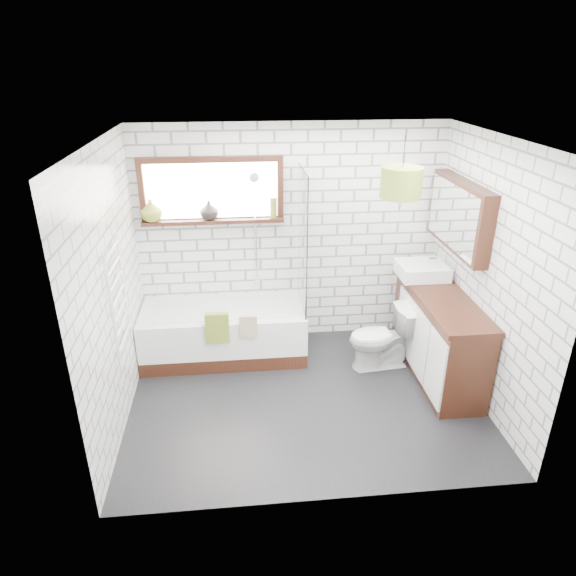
{
  "coord_description": "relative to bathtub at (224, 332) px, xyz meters",
  "views": [
    {
      "loc": [
        -0.6,
        -4.17,
        3.11
      ],
      "look_at": [
        -0.14,
        0.25,
        1.09
      ],
      "focal_mm": 32.0,
      "sensor_mm": 36.0,
      "label": 1
    }
  ],
  "objects": [
    {
      "name": "floor",
      "position": [
        0.8,
        -0.91,
        -0.29
      ],
      "size": [
        3.4,
        2.6,
        0.01
      ],
      "primitive_type": "cube",
      "color": "black",
      "rests_on": "ground"
    },
    {
      "name": "ceiling",
      "position": [
        0.8,
        -0.91,
        2.22
      ],
      "size": [
        3.4,
        2.6,
        0.01
      ],
      "primitive_type": "cube",
      "color": "white",
      "rests_on": "ground"
    },
    {
      "name": "wall_back",
      "position": [
        0.8,
        0.4,
        0.96
      ],
      "size": [
        3.4,
        0.01,
        2.5
      ],
      "primitive_type": "cube",
      "color": "white",
      "rests_on": "ground"
    },
    {
      "name": "wall_front",
      "position": [
        0.8,
        -2.21,
        0.96
      ],
      "size": [
        3.4,
        0.01,
        2.5
      ],
      "primitive_type": "cube",
      "color": "white",
      "rests_on": "ground"
    },
    {
      "name": "wall_left",
      "position": [
        -0.91,
        -0.91,
        0.96
      ],
      "size": [
        0.01,
        2.6,
        2.5
      ],
      "primitive_type": "cube",
      "color": "white",
      "rests_on": "ground"
    },
    {
      "name": "wall_right",
      "position": [
        2.5,
        -0.91,
        0.96
      ],
      "size": [
        0.01,
        2.6,
        2.5
      ],
      "primitive_type": "cube",
      "color": "white",
      "rests_on": "ground"
    },
    {
      "name": "window",
      "position": [
        -0.05,
        0.35,
        1.51
      ],
      "size": [
        1.52,
        0.16,
        0.68
      ],
      "primitive_type": "cube",
      "color": "black",
      "rests_on": "wall_back"
    },
    {
      "name": "towel_radiator",
      "position": [
        -0.86,
        -0.91,
        0.91
      ],
      "size": [
        0.06,
        0.52,
        1.0
      ],
      "primitive_type": "cube",
      "color": "white",
      "rests_on": "wall_left"
    },
    {
      "name": "mirror_cabinet",
      "position": [
        2.42,
        -0.31,
        1.36
      ],
      "size": [
        0.16,
        1.2,
        0.7
      ],
      "primitive_type": "cube",
      "color": "black",
      "rests_on": "wall_right"
    },
    {
      "name": "shower_riser",
      "position": [
        0.4,
        0.35,
        1.06
      ],
      "size": [
        0.02,
        0.02,
        1.3
      ],
      "primitive_type": "cylinder",
      "color": "silver",
      "rests_on": "wall_back"
    },
    {
      "name": "bathtub",
      "position": [
        0.0,
        0.0,
        0.0
      ],
      "size": [
        1.79,
        0.79,
        0.58
      ],
      "primitive_type": "cube",
      "color": "white",
      "rests_on": "floor"
    },
    {
      "name": "shower_screen",
      "position": [
        0.87,
        0.0,
        1.04
      ],
      "size": [
        0.02,
        0.72,
        1.5
      ],
      "primitive_type": "cube",
      "color": "white",
      "rests_on": "bathtub"
    },
    {
      "name": "towel_green",
      "position": [
        -0.05,
        -0.39,
        0.27
      ],
      "size": [
        0.24,
        0.07,
        0.33
      ],
      "primitive_type": "cube",
      "color": "olive",
      "rests_on": "bathtub"
    },
    {
      "name": "towel_beige",
      "position": [
        0.27,
        -0.39,
        0.27
      ],
      "size": [
        0.19,
        0.05,
        0.24
      ],
      "primitive_type": "cube",
      "color": "tan",
      "rests_on": "bathtub"
    },
    {
      "name": "vanity",
      "position": [
        2.24,
        -0.6,
        0.17
      ],
      "size": [
        0.51,
        1.59,
        0.91
      ],
      "primitive_type": "cube",
      "color": "black",
      "rests_on": "floor"
    },
    {
      "name": "basin",
      "position": [
        2.18,
        -0.1,
        0.69
      ],
      "size": [
        0.51,
        0.45,
        0.15
      ],
      "primitive_type": "cube",
      "color": "white",
      "rests_on": "vanity"
    },
    {
      "name": "tap",
      "position": [
        2.34,
        -0.1,
        0.75
      ],
      "size": [
        0.04,
        0.04,
        0.17
      ],
      "primitive_type": "cylinder",
      "rotation": [
        0.0,
        0.0,
        -0.13
      ],
      "color": "silver",
      "rests_on": "vanity"
    },
    {
      "name": "toilet",
      "position": [
        1.68,
        -0.42,
        0.06
      ],
      "size": [
        0.46,
        0.72,
        0.7
      ],
      "primitive_type": "imported",
      "rotation": [
        0.0,
        0.0,
        -1.47
      ],
      "color": "white",
      "rests_on": "floor"
    },
    {
      "name": "vase_olive",
      "position": [
        -0.7,
        0.32,
        1.31
      ],
      "size": [
        0.29,
        0.29,
        0.24
      ],
      "primitive_type": "imported",
      "rotation": [
        0.0,
        0.0,
        -0.32
      ],
      "color": "olive",
      "rests_on": "window"
    },
    {
      "name": "vase_dark",
      "position": [
        -0.09,
        0.32,
        1.29
      ],
      "size": [
        0.25,
        0.25,
        0.21
      ],
      "primitive_type": "imported",
      "rotation": [
        0.0,
        0.0,
        0.33
      ],
      "color": "black",
      "rests_on": "window"
    },
    {
      "name": "bottle",
      "position": [
        0.6,
        0.32,
        1.3
      ],
      "size": [
        0.08,
        0.08,
        0.22
      ],
      "primitive_type": "cylinder",
      "rotation": [
        0.0,
        0.0,
        0.19
      ],
      "color": "olive",
      "rests_on": "window"
    },
    {
      "name": "pendant",
      "position": [
        1.64,
        -0.74,
        1.81
      ],
      "size": [
        0.36,
        0.36,
        0.27
      ],
      "primitive_type": "cylinder",
      "color": "olive",
      "rests_on": "ceiling"
    }
  ]
}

